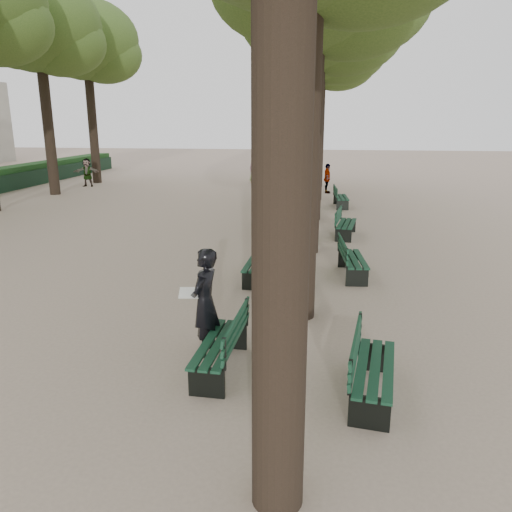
# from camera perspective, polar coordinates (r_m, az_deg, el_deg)

# --- Properties ---
(ground) EXTENTS (120.00, 120.00, 0.00)m
(ground) POSITION_cam_1_polar(r_m,az_deg,el_deg) (7.53, -7.89, -14.78)
(ground) COLOR tan
(ground) RESTS_ON ground
(tree_central_3) EXTENTS (6.00, 6.00, 9.95)m
(tree_central_3) POSITION_cam_1_polar(r_m,az_deg,el_deg) (19.65, 7.33, 26.64)
(tree_central_3) COLOR #33261C
(tree_central_3) RESTS_ON ground
(tree_central_4) EXTENTS (6.00, 6.00, 9.95)m
(tree_central_4) POSITION_cam_1_polar(r_m,az_deg,el_deg) (24.57, 7.48, 24.32)
(tree_central_4) COLOR #33261C
(tree_central_4) RESTS_ON ground
(tree_central_5) EXTENTS (6.00, 6.00, 9.95)m
(tree_central_5) POSITION_cam_1_polar(r_m,az_deg,el_deg) (29.52, 7.58, 22.78)
(tree_central_5) COLOR #33261C
(tree_central_5) RESTS_ON ground
(tree_far_4) EXTENTS (6.00, 6.00, 10.45)m
(tree_far_4) POSITION_cam_1_polar(r_m,az_deg,el_deg) (28.28, -23.71, 23.06)
(tree_far_4) COLOR #33261C
(tree_far_4) RESTS_ON ground
(tree_far_5) EXTENTS (6.00, 6.00, 10.45)m
(tree_far_5) POSITION_cam_1_polar(r_m,az_deg,el_deg) (32.67, -18.89, 22.28)
(tree_far_5) COLOR #33261C
(tree_far_5) RESTS_ON ground
(bench_left_0) EXTENTS (0.65, 1.82, 0.92)m
(bench_left_0) POSITION_cam_1_polar(r_m,az_deg,el_deg) (7.84, -4.14, -11.14)
(bench_left_0) COLOR black
(bench_left_0) RESTS_ON ground
(bench_left_1) EXTENTS (0.63, 1.82, 0.92)m
(bench_left_1) POSITION_cam_1_polar(r_m,az_deg,el_deg) (12.05, 0.30, -1.50)
(bench_left_1) COLOR black
(bench_left_1) RESTS_ON ground
(bench_left_2) EXTENTS (0.72, 1.84, 0.92)m
(bench_left_2) POSITION_cam_1_polar(r_m,az_deg,el_deg) (17.37, 2.67, 3.72)
(bench_left_2) COLOR black
(bench_left_2) RESTS_ON ground
(bench_left_3) EXTENTS (0.78, 1.85, 0.92)m
(bench_left_3) POSITION_cam_1_polar(r_m,az_deg,el_deg) (21.87, 3.76, 6.12)
(bench_left_3) COLOR black
(bench_left_3) RESTS_ON ground
(bench_right_0) EXTENTS (0.81, 1.86, 0.92)m
(bench_right_0) POSITION_cam_1_polar(r_m,az_deg,el_deg) (7.32, 13.23, -13.57)
(bench_right_0) COLOR black
(bench_right_0) RESTS_ON ground
(bench_right_1) EXTENTS (0.73, 1.84, 0.92)m
(bench_right_1) POSITION_cam_1_polar(r_m,az_deg,el_deg) (12.55, 10.98, -1.10)
(bench_right_1) COLOR black
(bench_right_1) RESTS_ON ground
(bench_right_2) EXTENTS (0.81, 1.86, 0.92)m
(bench_right_2) POSITION_cam_1_polar(r_m,az_deg,el_deg) (16.79, 10.24, 3.09)
(bench_right_2) COLOR black
(bench_right_2) RESTS_ON ground
(bench_right_3) EXTENTS (0.69, 1.83, 0.92)m
(bench_right_3) POSITION_cam_1_polar(r_m,az_deg,el_deg) (22.54, 9.68, 6.21)
(bench_right_3) COLOR black
(bench_right_3) RESTS_ON ground
(man_with_map) EXTENTS (0.69, 0.78, 1.80)m
(man_with_map) POSITION_cam_1_polar(r_m,az_deg,el_deg) (8.16, -5.86, -5.27)
(man_with_map) COLOR black
(man_with_map) RESTS_ON ground
(pedestrian_d) EXTENTS (0.86, 0.87, 1.78)m
(pedestrian_d) POSITION_cam_1_polar(r_m,az_deg,el_deg) (30.90, -0.12, 10.00)
(pedestrian_d) COLOR #262628
(pedestrian_d) RESTS_ON ground
(pedestrian_e) EXTENTS (1.52, 0.47, 1.61)m
(pedestrian_e) POSITION_cam_1_polar(r_m,az_deg,el_deg) (30.84, -18.74, 9.04)
(pedestrian_e) COLOR #262628
(pedestrian_e) RESTS_ON ground
(pedestrian_c) EXTENTS (0.35, 0.92, 1.54)m
(pedestrian_c) POSITION_cam_1_polar(r_m,az_deg,el_deg) (26.75, 8.14, 8.76)
(pedestrian_c) COLOR #262628
(pedestrian_c) RESTS_ON ground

